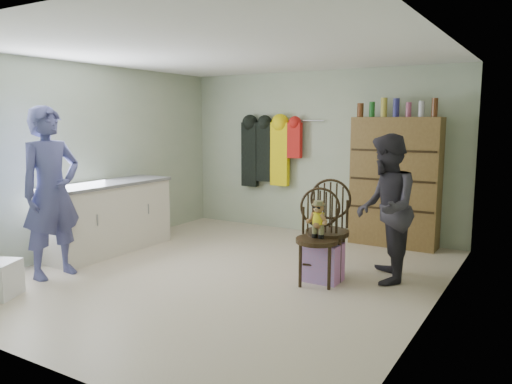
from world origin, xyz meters
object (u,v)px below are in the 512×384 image
Objects in this scene: dresser at (395,181)px; chair_front at (318,229)px; counter at (108,217)px; chair_far at (328,225)px.

chair_front is at bearing -96.93° from dresser.
dresser is at bearing 35.69° from counter.
chair_front reaches higher than counter.
dresser reaches higher than counter.
chair_front is 0.94× the size of chair_far.
dresser is at bearing 67.28° from chair_far.
counter is at bearing 175.95° from chair_far.
counter is at bearing -144.31° from dresser.
dresser reaches higher than chair_far.
counter is 2.96m from chair_front.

